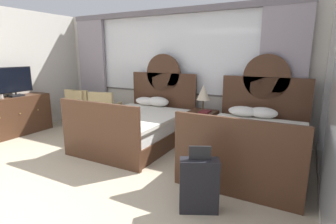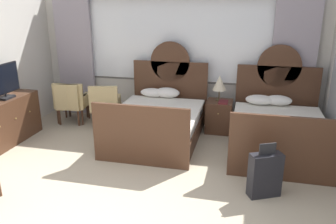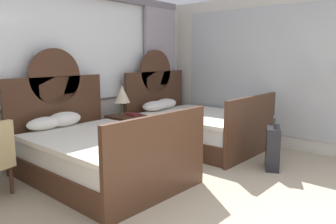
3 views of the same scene
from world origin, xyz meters
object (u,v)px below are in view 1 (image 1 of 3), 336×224
(book_on_nightstand, at_px, (205,112))
(table_lamp_on_nightstand, at_px, (203,93))
(nightstand_between_beds, at_px, (203,126))
(suitcase_on_floor, at_px, (199,185))
(armchair_by_window_centre, at_px, (81,106))
(bed_near_window, at_px, (138,125))
(tv_flatscreen, at_px, (14,82))
(bed_near_mirror, at_px, (251,143))
(armchair_by_window_right, at_px, (81,105))
(cup_on_dresser, at_px, (1,96))
(armchair_by_window_left, at_px, (105,109))
(dresser_minibar, at_px, (14,116))

(book_on_nightstand, bearing_deg, table_lamp_on_nightstand, 123.15)
(nightstand_between_beds, distance_m, suitcase_on_floor, 2.40)
(armchair_by_window_centre, bearing_deg, book_on_nightstand, 1.85)
(bed_near_window, bearing_deg, tv_flatscreen, -164.14)
(bed_near_window, xyz_separation_m, bed_near_mirror, (2.16, 0.00, 0.00))
(book_on_nightstand, distance_m, tv_flatscreen, 4.06)
(nightstand_between_beds, distance_m, table_lamp_on_nightstand, 0.67)
(tv_flatscreen, distance_m, armchair_by_window_centre, 1.52)
(suitcase_on_floor, bearing_deg, book_on_nightstand, 109.04)
(bed_near_mirror, bearing_deg, armchair_by_window_right, 173.71)
(book_on_nightstand, distance_m, armchair_by_window_centre, 3.20)
(nightstand_between_beds, bearing_deg, cup_on_dresser, -155.32)
(cup_on_dresser, relative_size, armchair_by_window_left, 0.12)
(nightstand_between_beds, height_order, tv_flatscreen, tv_flatscreen)
(bed_near_window, relative_size, armchair_by_window_centre, 2.42)
(table_lamp_on_nightstand, xyz_separation_m, armchair_by_window_right, (-3.12, -0.26, -0.50))
(bed_near_window, bearing_deg, table_lamp_on_nightstand, 34.41)
(bed_near_window, distance_m, suitcase_on_floor, 2.47)
(bed_near_window, xyz_separation_m, table_lamp_on_nightstand, (1.06, 0.73, 0.63))
(bed_near_mirror, height_order, book_on_nightstand, bed_near_mirror)
(bed_near_window, relative_size, cup_on_dresser, 19.80)
(armchair_by_window_left, bearing_deg, book_on_nightstand, 2.44)
(dresser_minibar, xyz_separation_m, armchair_by_window_right, (0.61, 1.31, 0.07))
(armchair_by_window_centre, bearing_deg, tv_flatscreen, -116.38)
(armchair_by_window_left, distance_m, armchair_by_window_centre, 0.77)
(bed_near_mirror, relative_size, armchair_by_window_right, 2.42)
(bed_near_mirror, height_order, tv_flatscreen, bed_near_mirror)
(tv_flatscreen, height_order, suitcase_on_floor, tv_flatscreen)
(bed_near_window, distance_m, armchair_by_window_left, 1.36)
(armchair_by_window_left, height_order, armchair_by_window_centre, same)
(bed_near_mirror, relative_size, table_lamp_on_nightstand, 4.26)
(table_lamp_on_nightstand, bearing_deg, bed_near_window, -145.59)
(dresser_minibar, bearing_deg, armchair_by_window_left, 43.20)
(dresser_minibar, relative_size, armchair_by_window_right, 1.70)
(tv_flatscreen, bearing_deg, bed_near_window, 15.86)
(bed_near_mirror, height_order, nightstand_between_beds, bed_near_mirror)
(cup_on_dresser, bearing_deg, bed_near_mirror, 12.29)
(nightstand_between_beds, xyz_separation_m, book_on_nightstand, (0.08, -0.10, 0.33))
(dresser_minibar, bearing_deg, tv_flatscreen, 75.10)
(table_lamp_on_nightstand, height_order, suitcase_on_floor, table_lamp_on_nightstand)
(nightstand_between_beds, bearing_deg, armchair_by_window_left, -175.04)
(bed_near_mirror, distance_m, dresser_minibar, 4.90)
(bed_near_mirror, relative_size, dresser_minibar, 1.42)
(table_lamp_on_nightstand, distance_m, dresser_minibar, 4.08)
(dresser_minibar, relative_size, suitcase_on_floor, 1.98)
(armchair_by_window_left, relative_size, armchair_by_window_right, 1.00)
(tv_flatscreen, bearing_deg, suitcase_on_floor, -10.33)
(nightstand_between_beds, bearing_deg, suitcase_on_floor, -70.01)
(dresser_minibar, height_order, armchair_by_window_right, armchair_by_window_right)
(nightstand_between_beds, xyz_separation_m, suitcase_on_floor, (0.82, -2.25, -0.00))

